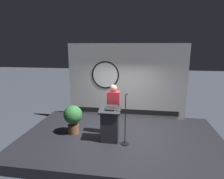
% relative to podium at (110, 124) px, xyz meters
% --- Properties ---
extents(ground_plane, '(40.00, 40.00, 0.00)m').
position_rel_podium_xyz_m(ground_plane, '(0.29, 0.33, -0.83)').
color(ground_plane, '#383D47').
extents(stage_platform, '(6.40, 4.00, 0.30)m').
position_rel_podium_xyz_m(stage_platform, '(0.29, 0.33, -0.68)').
color(stage_platform, black).
rests_on(stage_platform, ground).
extents(banner_display, '(4.69, 0.12, 2.95)m').
position_rel_podium_xyz_m(banner_display, '(0.27, 2.18, 0.94)').
color(banner_display, silver).
rests_on(banner_display, stage_platform).
extents(podium, '(0.64, 0.50, 1.09)m').
position_rel_podium_xyz_m(podium, '(0.00, 0.00, 0.00)').
color(podium, '#26262B').
rests_on(podium, stage_platform).
extents(speaker_person, '(0.40, 0.26, 1.67)m').
position_rel_podium_xyz_m(speaker_person, '(0.04, 0.48, 0.32)').
color(speaker_person, black).
rests_on(speaker_person, stage_platform).
extents(microphone_stand, '(0.24, 0.49, 1.51)m').
position_rel_podium_xyz_m(microphone_stand, '(0.47, -0.10, -0.00)').
color(microphone_stand, black).
rests_on(microphone_stand, stage_platform).
extents(potted_plant, '(0.61, 0.61, 0.95)m').
position_rel_podium_xyz_m(potted_plant, '(-1.29, 0.33, 0.05)').
color(potted_plant, brown).
rests_on(potted_plant, stage_platform).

